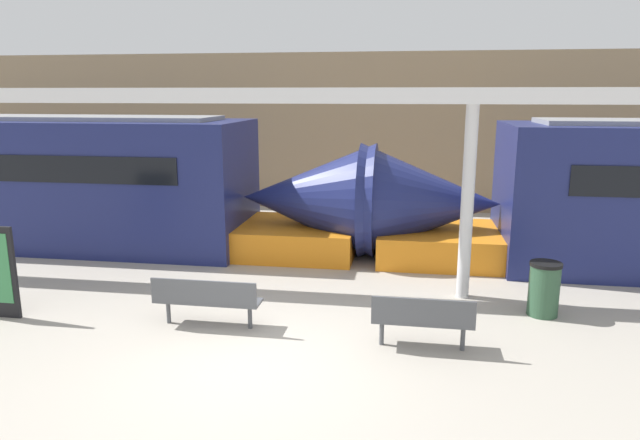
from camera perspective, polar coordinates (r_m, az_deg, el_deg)
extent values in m
plane|color=#A8A093|center=(8.38, -6.81, -14.05)|extent=(60.00, 60.00, 0.00)
cube|color=#9E8460|center=(18.65, 2.49, 8.76)|extent=(56.00, 0.20, 5.00)
cone|color=navy|center=(13.20, 10.86, 1.77)|extent=(3.15, 2.63, 2.63)
cube|color=orange|center=(13.42, 11.96, -2.33)|extent=(2.83, 2.46, 0.70)
cone|color=navy|center=(13.39, -1.16, 2.15)|extent=(3.15, 2.63, 2.63)
cube|color=orange|center=(13.66, -2.38, -1.81)|extent=(2.83, 2.46, 0.70)
cube|color=#4C4F54|center=(9.57, -11.12, -7.90)|extent=(1.75, 0.45, 0.04)
cube|color=#4C4F54|center=(9.32, -11.61, -7.08)|extent=(1.75, 0.05, 0.39)
cylinder|color=#4C4F54|center=(9.90, -14.91, -8.78)|extent=(0.07, 0.07, 0.42)
cylinder|color=#4C4F54|center=(9.44, -7.02, -9.52)|extent=(0.07, 0.07, 0.42)
cube|color=#4C4F54|center=(8.76, 10.20, -9.83)|extent=(1.50, 0.46, 0.04)
cube|color=#4C4F54|center=(8.49, 10.27, -9.00)|extent=(1.50, 0.05, 0.39)
cylinder|color=#4C4F54|center=(8.85, 6.19, -11.04)|extent=(0.07, 0.07, 0.42)
cylinder|color=#4C4F54|center=(8.88, 14.09, -11.29)|extent=(0.07, 0.07, 0.42)
cylinder|color=#2D5138|center=(10.54, 21.48, -6.59)|extent=(0.51, 0.51, 0.88)
cylinder|color=black|center=(10.40, 21.68, -4.13)|extent=(0.54, 0.54, 0.06)
cylinder|color=silver|center=(10.68, 14.52, 1.58)|extent=(0.23, 0.23, 3.56)
cube|color=silver|center=(10.50, 15.10, 11.91)|extent=(28.00, 0.60, 0.28)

